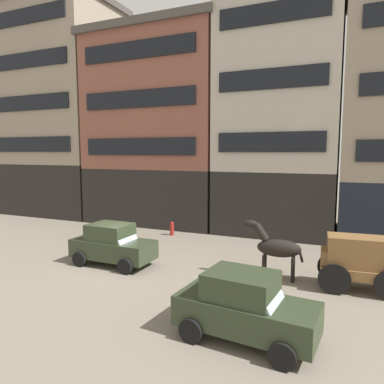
# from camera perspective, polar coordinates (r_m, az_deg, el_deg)

# --- Properties ---
(ground_plane) EXTENTS (120.00, 120.00, 0.00)m
(ground_plane) POSITION_cam_1_polar(r_m,az_deg,el_deg) (16.35, -11.35, -11.42)
(ground_plane) COLOR slate
(building_far_left) EXTENTS (9.56, 7.20, 16.68)m
(building_far_left) POSITION_cam_1_polar(r_m,az_deg,el_deg) (31.74, -20.29, 12.22)
(building_far_left) COLOR black
(building_far_left) RESTS_ON ground_plane
(building_center_left) EXTENTS (9.97, 7.20, 13.33)m
(building_center_left) POSITION_cam_1_polar(r_m,az_deg,el_deg) (26.09, -4.70, 10.23)
(building_center_left) COLOR black
(building_center_left) RESTS_ON ground_plane
(building_center_right) EXTENTS (7.48, 7.20, 14.48)m
(building_center_right) POSITION_cam_1_polar(r_m,az_deg,el_deg) (23.43, 14.12, 11.92)
(building_center_right) COLOR black
(building_center_right) RESTS_ON ground_plane
(cargo_wagon) EXTENTS (3.00, 1.71, 1.98)m
(cargo_wagon) POSITION_cam_1_polar(r_m,az_deg,el_deg) (14.23, 25.41, -9.82)
(cargo_wagon) COLOR brown
(cargo_wagon) RESTS_ON ground_plane
(draft_horse) EXTENTS (2.35, 0.72, 2.30)m
(draft_horse) POSITION_cam_1_polar(r_m,az_deg,el_deg) (14.36, 13.46, -8.71)
(draft_horse) COLOR black
(draft_horse) RESTS_ON ground_plane
(sedan_dark) EXTENTS (3.73, 1.92, 1.83)m
(sedan_dark) POSITION_cam_1_polar(r_m,az_deg,el_deg) (16.18, -12.70, -8.26)
(sedan_dark) COLOR #2D3823
(sedan_dark) RESTS_ON ground_plane
(sedan_light) EXTENTS (3.84, 2.16, 1.83)m
(sedan_light) POSITION_cam_1_polar(r_m,az_deg,el_deg) (9.92, 8.52, -17.85)
(sedan_light) COLOR #2D3823
(sedan_light) RESTS_ON ground_plane
(fire_hydrant_curbside) EXTENTS (0.24, 0.24, 0.83)m
(fire_hydrant_curbside) POSITION_cam_1_polar(r_m,az_deg,el_deg) (21.35, -3.26, -5.86)
(fire_hydrant_curbside) COLOR maroon
(fire_hydrant_curbside) RESTS_ON ground_plane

